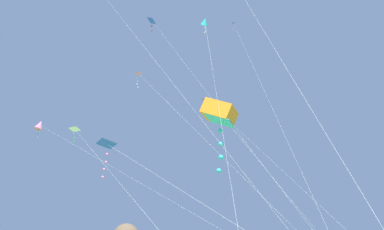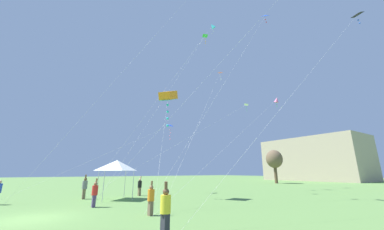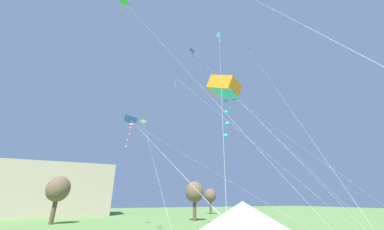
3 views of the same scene
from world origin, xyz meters
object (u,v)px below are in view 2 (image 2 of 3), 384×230
at_px(person_yellow_shirt, 165,209).
at_px(kite_white_delta_4, 244,106).
at_px(person_black_shirt, 140,186).
at_px(kite_pink_diamond_5, 276,100).
at_px(person_orange_shirt, 151,198).
at_px(kite_blue_delta_9, 170,126).
at_px(person_red_shirt, 95,193).
at_px(kite_blue_delta_10, 265,16).
at_px(kite_orange_box_7, 168,96).
at_px(kite_green_delta_2, 205,37).
at_px(kite_black_delta_3, 357,15).
at_px(kite_pink_delta_1, 219,75).
at_px(person_grey_shirt, 85,187).
at_px(festival_tent, 117,165).
at_px(kite_cyan_diamond_0, 212,27).

relative_size(person_yellow_shirt, kite_white_delta_4, 0.10).
relative_size(person_black_shirt, kite_pink_diamond_5, 0.08).
xyz_separation_m(person_black_shirt, person_orange_shirt, (10.15, -3.02, -0.05)).
bearing_deg(kite_blue_delta_9, person_red_shirt, -55.05).
distance_m(person_black_shirt, person_orange_shirt, 10.59).
height_order(kite_blue_delta_9, kite_blue_delta_10, kite_blue_delta_10).
bearing_deg(kite_pink_diamond_5, kite_orange_box_7, -83.61).
bearing_deg(kite_green_delta_2, kite_black_delta_3, 17.89).
bearing_deg(person_orange_shirt, person_black_shirt, 167.02).
height_order(person_yellow_shirt, kite_blue_delta_10, kite_blue_delta_10).
xyz_separation_m(kite_green_delta_2, kite_orange_box_7, (6.18, -9.45, -14.16)).
xyz_separation_m(kite_pink_delta_1, kite_blue_delta_9, (-4.51, -4.41, -6.29)).
bearing_deg(kite_pink_diamond_5, kite_green_delta_2, -107.51).
distance_m(person_yellow_shirt, kite_white_delta_4, 24.73).
height_order(person_grey_shirt, kite_white_delta_4, kite_white_delta_4).
relative_size(kite_green_delta_2, kite_orange_box_7, 2.32).
bearing_deg(kite_orange_box_7, person_red_shirt, -77.39).
height_order(person_yellow_shirt, kite_black_delta_3, kite_black_delta_3).
bearing_deg(kite_orange_box_7, kite_pink_delta_1, 92.73).
xyz_separation_m(festival_tent, kite_blue_delta_10, (5.61, 16.19, 19.50)).
distance_m(person_red_shirt, kite_blue_delta_10, 28.39).
distance_m(festival_tent, kite_black_delta_3, 28.24).
xyz_separation_m(person_red_shirt, kite_pink_diamond_5, (-3.77, 27.56, 13.10)).
distance_m(festival_tent, person_grey_shirt, 3.44).
height_order(person_orange_shirt, kite_black_delta_3, kite_black_delta_3).
height_order(person_red_shirt, person_yellow_shirt, person_yellow_shirt).
height_order(person_red_shirt, kite_blue_delta_9, kite_blue_delta_9).
relative_size(festival_tent, person_yellow_shirt, 1.70).
bearing_deg(kite_orange_box_7, kite_white_delta_4, 99.50).
bearing_deg(kite_pink_delta_1, person_orange_shirt, -59.57).
distance_m(person_yellow_shirt, kite_black_delta_3, 26.65).
height_order(festival_tent, person_red_shirt, festival_tent).
bearing_deg(kite_pink_delta_1, kite_white_delta_4, 106.99).
height_order(person_red_shirt, kite_white_delta_4, kite_white_delta_4).
relative_size(person_yellow_shirt, kite_blue_delta_9, 0.13).
xyz_separation_m(festival_tent, person_yellow_shirt, (12.49, -1.22, -1.95)).
xyz_separation_m(person_yellow_shirt, kite_green_delta_2, (-16.49, 14.56, 22.88)).
height_order(person_red_shirt, kite_blue_delta_10, kite_blue_delta_10).
relative_size(person_orange_shirt, kite_green_delta_2, 0.08).
bearing_deg(kite_white_delta_4, kite_orange_box_7, -80.50).
relative_size(kite_blue_delta_9, kite_blue_delta_10, 0.68).
xyz_separation_m(person_black_shirt, kite_white_delta_4, (1.70, 14.35, 10.61)).
relative_size(person_orange_shirt, kite_pink_delta_1, 0.13).
xyz_separation_m(person_red_shirt, kite_blue_delta_10, (2.06, 18.44, 21.49)).
relative_size(festival_tent, kite_white_delta_4, 0.17).
bearing_deg(kite_black_delta_3, festival_tent, -126.42).
xyz_separation_m(person_yellow_shirt, kite_cyan_diamond_0, (-7.93, 9.06, 16.98)).
bearing_deg(person_black_shirt, kite_blue_delta_10, -42.52).
bearing_deg(kite_green_delta_2, person_orange_shirt, -47.32).
bearing_deg(person_grey_shirt, kite_cyan_diamond_0, 32.49).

